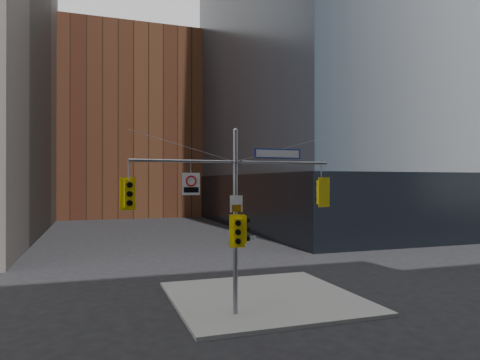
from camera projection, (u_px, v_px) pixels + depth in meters
ground at (254, 335)px, 14.56m from camera, size 160.00×160.00×0.00m
sidewalk_corner at (264, 298)px, 18.99m from camera, size 8.00×8.00×0.15m
podium_ne at (372, 199)px, 53.88m from camera, size 36.40×36.40×6.00m
brick_midrise at (128, 128)px, 69.53m from camera, size 26.00×20.00×28.00m
signal_assembly at (235, 203)px, 16.46m from camera, size 8.00×0.80×7.30m
traffic_light_west_arm at (128, 194)px, 15.19m from camera, size 0.56×0.48×1.18m
traffic_light_east_arm at (321, 192)px, 17.67m from camera, size 0.58×0.52×1.22m
traffic_light_pole_side at (243, 229)px, 16.57m from camera, size 0.42×0.35×1.07m
traffic_light_pole_front at (238, 232)px, 16.20m from camera, size 0.60×0.55×1.26m
street_sign_blade at (278, 154)px, 17.04m from camera, size 1.96×0.09×0.38m
regulatory_sign_arm at (191, 183)px, 15.88m from camera, size 0.66×0.12×0.83m
regulatory_sign_pole at (236, 204)px, 16.35m from camera, size 0.49×0.08×0.64m
street_blade_ew at (246, 238)px, 16.61m from camera, size 0.79×0.04×0.16m
street_blade_ns at (232, 245)px, 16.89m from camera, size 0.06×0.80×0.16m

